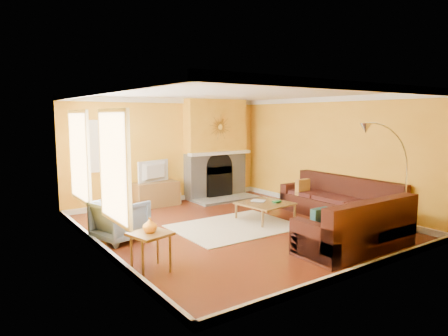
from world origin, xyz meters
TOP-DOWN VIEW (x-y plane):
  - floor at (0.00, 0.00)m, footprint 5.50×6.00m
  - ceiling at (0.00, 0.00)m, footprint 5.50×6.00m
  - wall_back at (0.00, 3.01)m, footprint 5.50×0.02m
  - wall_front at (0.00, -3.01)m, footprint 5.50×0.02m
  - wall_left at (-2.76, 0.00)m, footprint 0.02×6.00m
  - wall_right at (2.76, 0.00)m, footprint 0.02×6.00m
  - baseboard at (0.00, 0.00)m, footprint 5.50×6.00m
  - crown_molding at (0.00, 0.00)m, footprint 5.50×6.00m
  - window_left_near at (-2.72, 1.30)m, footprint 0.06×1.22m
  - window_left_far at (-2.72, -0.60)m, footprint 0.06×1.22m
  - window_back at (-1.90, 2.96)m, footprint 0.82×0.06m
  - wall_art at (-1.25, 2.97)m, footprint 0.34×0.04m
  - fireplace at (1.35, 2.80)m, footprint 1.80×0.40m
  - mantel at (1.35, 2.56)m, footprint 1.92×0.22m
  - hearth at (1.35, 2.25)m, footprint 1.80×0.70m
  - sunburst at (1.35, 2.57)m, footprint 0.70×0.04m
  - rug at (-0.02, 0.02)m, footprint 2.40×1.80m
  - sectional_sofa at (1.25, -1.00)m, footprint 3.00×3.40m
  - coffee_table at (0.84, 0.08)m, footprint 1.11×1.11m
  - media_console at (-0.50, 2.69)m, footprint 1.11×0.50m
  - tv at (-0.50, 2.69)m, footprint 0.94×0.36m
  - subwoofer at (0.00, 2.73)m, footprint 0.28×0.28m
  - armchair at (-2.25, 0.50)m, footprint 1.02×1.00m
  - side_table at (-2.40, -1.16)m, footprint 0.64×0.64m
  - vase at (-2.40, -1.16)m, footprint 0.23×0.23m
  - book at (0.69, 0.18)m, footprint 0.34×0.36m
  - arc_lamp at (1.51, -2.38)m, footprint 1.36×0.36m

SIDE VIEW (x-z plane):
  - floor at x=0.00m, z-range -0.02..0.00m
  - rug at x=-0.02m, z-range 0.00..0.02m
  - hearth at x=1.35m, z-range 0.00..0.06m
  - baseboard at x=0.00m, z-range 0.00..0.12m
  - subwoofer at x=0.00m, z-range 0.00..0.28m
  - coffee_table at x=0.84m, z-range 0.00..0.39m
  - side_table at x=-2.40m, z-range 0.00..0.58m
  - media_console at x=-0.50m, z-range 0.00..0.61m
  - armchair at x=-2.25m, z-range 0.00..0.75m
  - book at x=0.69m, z-range 0.39..0.42m
  - sectional_sofa at x=1.25m, z-range 0.00..0.90m
  - vase at x=-2.40m, z-range 0.58..0.80m
  - tv at x=-0.50m, z-range 0.61..1.15m
  - arc_lamp at x=1.51m, z-range 0.00..2.13m
  - mantel at x=1.35m, z-range 1.21..1.29m
  - wall_back at x=0.00m, z-range 0.00..2.70m
  - wall_front at x=0.00m, z-range 0.00..2.70m
  - wall_left at x=-2.76m, z-range 0.00..2.70m
  - wall_right at x=2.76m, z-range 0.00..2.70m
  - fireplace at x=1.35m, z-range 0.00..2.70m
  - window_left_near at x=-2.72m, z-range 0.64..2.36m
  - window_left_far at x=-2.72m, z-range 0.64..2.36m
  - window_back at x=-1.90m, z-range 0.94..2.16m
  - wall_art at x=-1.25m, z-range 1.03..2.17m
  - sunburst at x=1.35m, z-range 1.60..2.30m
  - crown_molding at x=0.00m, z-range 2.58..2.70m
  - ceiling at x=0.00m, z-range 2.70..2.72m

